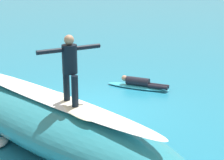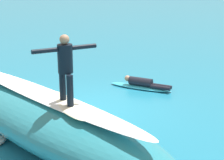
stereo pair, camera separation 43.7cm
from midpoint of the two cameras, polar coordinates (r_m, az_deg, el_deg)
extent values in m
plane|color=teal|center=(12.06, -2.06, -4.13)|extent=(120.00, 120.00, 0.00)
ellipsoid|color=teal|center=(9.65, -8.19, -6.00)|extent=(8.47, 4.85, 1.21)
ellipsoid|color=white|center=(9.42, -8.35, -2.38)|extent=(6.82, 3.10, 0.08)
ellipsoid|color=#EAE5C6|center=(8.81, -5.29, -3.62)|extent=(2.03, 1.70, 0.09)
cylinder|color=black|center=(8.89, -5.92, -0.74)|extent=(0.15, 0.15, 0.70)
cylinder|color=black|center=(8.47, -4.76, -1.60)|extent=(0.15, 0.15, 0.70)
cylinder|color=black|center=(8.49, -5.48, 3.15)|extent=(0.47, 0.47, 0.64)
sphere|color=tan|center=(8.40, -5.56, 5.98)|extent=(0.22, 0.22, 0.22)
cylinder|color=black|center=(8.29, -8.44, 4.28)|extent=(0.42, 0.52, 0.10)
cylinder|color=black|center=(8.62, -2.71, 4.93)|extent=(0.42, 0.52, 0.10)
ellipsoid|color=#33B2D1|center=(13.92, 5.14, -1.04)|extent=(2.33, 0.51, 0.10)
cylinder|color=black|center=(13.86, 5.16, -0.26)|extent=(0.85, 0.30, 0.30)
sphere|color=tan|center=(14.02, 3.19, 0.25)|extent=(0.21, 0.21, 0.21)
cylinder|color=black|center=(13.72, 8.31, -0.91)|extent=(0.71, 0.14, 0.13)
cylinder|color=black|center=(13.56, 8.09, -1.12)|extent=(0.71, 0.14, 0.13)
ellipsoid|color=white|center=(9.20, -1.37, -10.72)|extent=(0.74, 0.73, 0.13)
camera|label=1|loc=(0.22, -88.88, 0.34)|focal=61.85mm
camera|label=2|loc=(0.22, 91.12, -0.34)|focal=61.85mm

